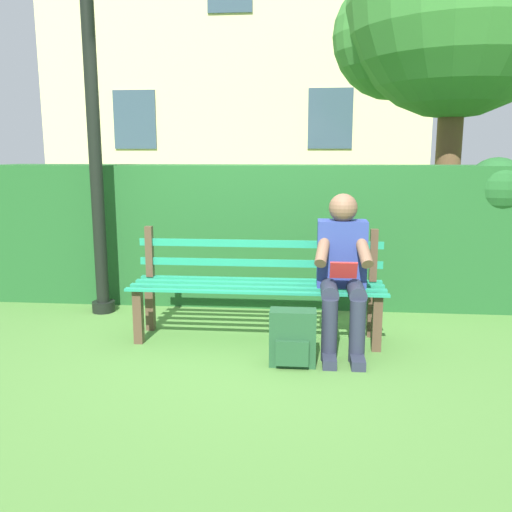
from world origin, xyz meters
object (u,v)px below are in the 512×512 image
person_seated (342,267)px  tree (446,12)px  backpack (293,338)px  park_bench (258,285)px  lamp_post (93,115)px

person_seated → tree: bearing=-114.4°
backpack → park_bench: bearing=-62.0°
tree → backpack: (1.71, 3.38, -2.95)m
person_seated → lamp_post: (2.20, -0.75, 1.19)m
park_bench → backpack: size_ratio=5.00×
tree → lamp_post: 4.39m
lamp_post → park_bench: bearing=159.1°
park_bench → backpack: 0.69m
park_bench → backpack: park_bench is taller
park_bench → backpack: bearing=118.0°
park_bench → tree: 4.39m
person_seated → tree: size_ratio=0.26×
tree → backpack: 4.80m
person_seated → lamp_post: lamp_post is taller
park_bench → person_seated: person_seated is taller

